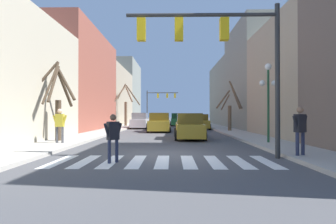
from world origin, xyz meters
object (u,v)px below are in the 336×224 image
Objects in this scene: traffic_signal_near at (220,45)px; car_parked_left_far at (177,120)px; pedestrian_on_right_sidewalk at (113,134)px; street_tree_left_far at (126,105)px; pedestrian_crossing_street at (300,126)px; pedestrian_on_left_sidewalk at (60,123)px; street_tree_left_mid at (230,108)px; street_lamp_right_corner at (268,86)px; car_parked_left_near at (160,123)px; car_parked_right_near at (200,122)px; street_tree_right_mid at (57,101)px; car_driving_toward_lane at (140,121)px; traffic_signal_far at (159,99)px; car_at_intersection at (180,119)px; car_parked_right_far at (189,127)px.

car_parked_left_far is (-1.07, 27.27, -3.44)m from traffic_signal_near.
pedestrian_on_right_sidewalk is 25.58m from street_tree_left_far.
pedestrian_crossing_street is (2.88, -0.21, -3.07)m from traffic_signal_near.
pedestrian_crossing_street is 11.29m from pedestrian_on_left_sidewalk.
pedestrian_crossing_street is 1.07× the size of pedestrian_on_right_sidewalk.
pedestrian_on_right_sidewalk is (-3.81, -0.98, -3.29)m from traffic_signal_near.
pedestrian_on_right_sidewalk is at bearing -115.68° from street_tree_left_mid.
pedestrian_on_right_sidewalk is 0.36× the size of street_tree_left_mid.
street_lamp_right_corner is 2.55× the size of pedestrian_on_right_sidewalk.
street_lamp_right_corner reaches higher than pedestrian_on_left_sidewalk.
car_parked_left_near is at bearing -96.19° from pedestrian_crossing_street.
street_tree_left_far is (-4.87, 9.23, 2.05)m from car_parked_left_near.
car_parked_left_near is at bearing 175.02° from street_tree_left_mid.
car_parked_left_near is 2.85× the size of pedestrian_on_right_sidewalk.
traffic_signal_near is 1.37× the size of street_lamp_right_corner.
street_tree_right_mid is at bearing 145.96° from car_parked_right_near.
pedestrian_on_left_sidewalk reaches higher than car_driving_toward_lane.
traffic_signal_near is 1.39× the size of car_parked_right_near.
car_parked_right_near is at bearing -103.21° from car_driving_toward_lane.
street_tree_right_mid reaches higher than car_parked_left_near.
street_tree_right_mid is at bearing -96.84° from traffic_signal_far.
street_tree_left_far is (-10.73, 24.42, 1.68)m from pedestrian_crossing_street.
street_lamp_right_corner is at bearing -91.39° from street_tree_left_mid.
street_lamp_right_corner is (3.34, 4.20, -1.12)m from traffic_signal_near.
traffic_signal_near reaches higher than car_at_intersection.
traffic_signal_near is 39.00m from traffic_signal_far.
street_tree_left_far reaches higher than street_tree_left_mid.
traffic_signal_near is 5.48m from street_lamp_right_corner.
car_driving_toward_lane is 1.04× the size of street_tree_left_mid.
car_parked_right_far is (-0.64, 7.98, -3.47)m from traffic_signal_near.
street_lamp_right_corner is 1.02× the size of car_parked_right_near.
car_parked_right_far is at bearing 27.32° from pedestrian_on_right_sidewalk.
car_parked_left_far is 2.53× the size of pedestrian_crossing_street.
car_parked_right_far is at bearing -94.03° from pedestrian_crossing_street.
traffic_signal_far reaches higher than pedestrian_crossing_street.
street_tree_right_mid reaches higher than pedestrian_on_right_sidewalk.
car_parked_left_far is 23.57m from street_tree_right_mid.
car_at_intersection is 20.86m from street_tree_left_mid.
car_parked_left_near is 16.29m from pedestrian_crossing_street.
traffic_signal_far is at bearing -176.88° from car_parked_left_near.
street_lamp_right_corner is at bearing 30.40° from car_parked_left_near.
car_parked_left_far is at bearing -34.45° from car_driving_toward_lane.
street_lamp_right_corner is 11.73m from street_tree_right_mid.
car_parked_left_near is at bearing -156.13° from car_driving_toward_lane.
traffic_signal_far is 1.27× the size of car_driving_toward_lane.
traffic_signal_near reaches higher than car_parked_right_far.
pedestrian_on_right_sidewalk is (3.88, -4.76, -0.23)m from pedestrian_on_left_sidewalk.
traffic_signal_far is 34.17m from street_tree_right_mid.
pedestrian_on_right_sidewalk is (-5.10, -20.14, 0.21)m from car_parked_right_near.
street_tree_right_mid is at bearing 162.00° from car_parked_left_far.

